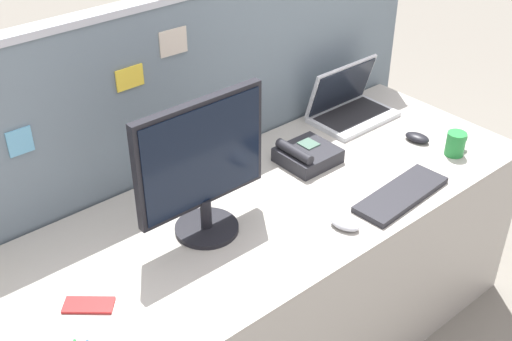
# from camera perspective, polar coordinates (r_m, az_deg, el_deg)

# --- Properties ---
(desk) EXTENTS (2.08, 0.76, 0.72)m
(desk) POSITION_cam_1_polar(r_m,az_deg,el_deg) (2.45, 0.77, -9.93)
(desk) COLOR #ADA89E
(desk) RESTS_ON ground_plane
(cubicle_divider) EXTENTS (2.23, 0.08, 1.36)m
(cubicle_divider) POSITION_cam_1_polar(r_m,az_deg,el_deg) (2.52, -5.50, 0.55)
(cubicle_divider) COLOR slate
(cubicle_divider) RESTS_ON ground_plane
(desktop_monitor) EXTENTS (0.46, 0.21, 0.46)m
(desktop_monitor) POSITION_cam_1_polar(r_m,az_deg,el_deg) (1.99, -4.75, 0.63)
(desktop_monitor) COLOR black
(desktop_monitor) RESTS_ON desk
(laptop) EXTENTS (0.35, 0.23, 0.23)m
(laptop) POSITION_cam_1_polar(r_m,az_deg,el_deg) (2.77, 8.07, 5.77)
(laptop) COLOR silver
(laptop) RESTS_ON desk
(desk_phone) EXTENTS (0.20, 0.19, 0.09)m
(desk_phone) POSITION_cam_1_polar(r_m,az_deg,el_deg) (2.45, 4.44, 1.37)
(desk_phone) COLOR #232328
(desk_phone) RESTS_ON desk
(keyboard_main) EXTENTS (0.40, 0.16, 0.02)m
(keyboard_main) POSITION_cam_1_polar(r_m,az_deg,el_deg) (2.32, 12.57, -2.06)
(keyboard_main) COLOR #232328
(keyboard_main) RESTS_ON desk
(computer_mouse_right_hand) EXTENTS (0.08, 0.11, 0.03)m
(computer_mouse_right_hand) POSITION_cam_1_polar(r_m,az_deg,el_deg) (2.14, 7.78, -4.63)
(computer_mouse_right_hand) COLOR #B2B5BC
(computer_mouse_right_hand) RESTS_ON desk
(computer_mouse_left_hand) EXTENTS (0.08, 0.11, 0.03)m
(computer_mouse_left_hand) POSITION_cam_1_polar(r_m,az_deg,el_deg) (2.66, 13.91, 2.81)
(computer_mouse_left_hand) COLOR black
(computer_mouse_left_hand) RESTS_ON desk
(cell_phone_red_case) EXTENTS (0.15, 0.14, 0.01)m
(cell_phone_red_case) POSITION_cam_1_polar(r_m,az_deg,el_deg) (1.92, -14.42, -11.33)
(cell_phone_red_case) COLOR #B22323
(cell_phone_red_case) RESTS_ON desk
(coffee_mug) EXTENTS (0.11, 0.07, 0.09)m
(coffee_mug) POSITION_cam_1_polar(r_m,az_deg,el_deg) (2.60, 17.07, 2.27)
(coffee_mug) COLOR #238438
(coffee_mug) RESTS_ON desk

